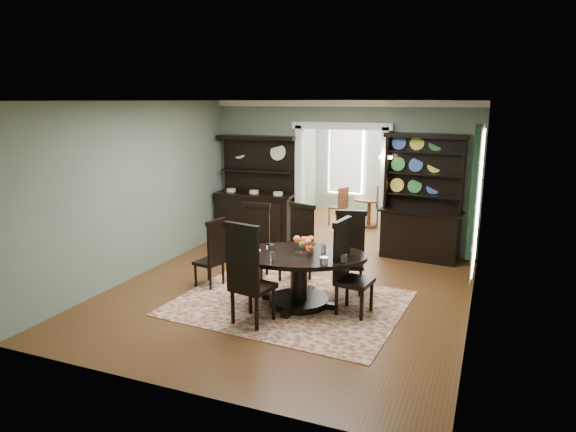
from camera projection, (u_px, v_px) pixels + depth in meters
name	position (u px, v px, depth m)	size (l,w,h in m)	color
room	(287.00, 196.00, 7.85)	(5.51, 6.01, 3.01)	brown
parlor	(369.00, 161.00, 12.82)	(3.51, 3.50, 3.01)	brown
doorway_trim	(341.00, 169.00, 10.51)	(2.08, 0.25, 2.57)	white
right_window	(476.00, 197.00, 7.66)	(0.15, 1.47, 2.12)	white
wall_sconce	(386.00, 159.00, 9.97)	(0.27, 0.21, 0.21)	gold
rug	(289.00, 303.00, 7.77)	(3.31, 2.60, 0.01)	maroon
dining_table	(299.00, 269.00, 7.61)	(2.33, 2.33, 0.80)	black
centerpiece	(303.00, 249.00, 7.55)	(1.57, 1.01, 0.26)	silver
chair_far_left	(256.00, 238.00, 8.85)	(0.54, 0.52, 1.29)	black
chair_far_mid	(299.00, 240.00, 8.68)	(0.59, 0.57, 1.31)	black
chair_far_right	(350.00, 249.00, 8.20)	(0.57, 0.55, 1.30)	black
chair_end_left	(213.00, 252.00, 8.33)	(0.47, 0.49, 1.15)	black
chair_end_right	(347.00, 265.00, 7.30)	(0.54, 0.57, 1.37)	black
chair_near	(247.00, 272.00, 6.85)	(0.62, 0.60, 1.45)	black
sideboard	(256.00, 205.00, 11.12)	(1.76, 0.72, 2.27)	black
welsh_dresser	(421.00, 214.00, 9.82)	(1.59, 0.70, 2.40)	black
parlor_table	(369.00, 209.00, 12.36)	(0.75, 0.75, 0.69)	#582C19
parlor_chair_left	(340.00, 205.00, 12.43)	(0.46, 0.45, 0.96)	#582C19
parlor_chair_right	(382.00, 205.00, 12.26)	(0.48, 0.47, 1.05)	#582C19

